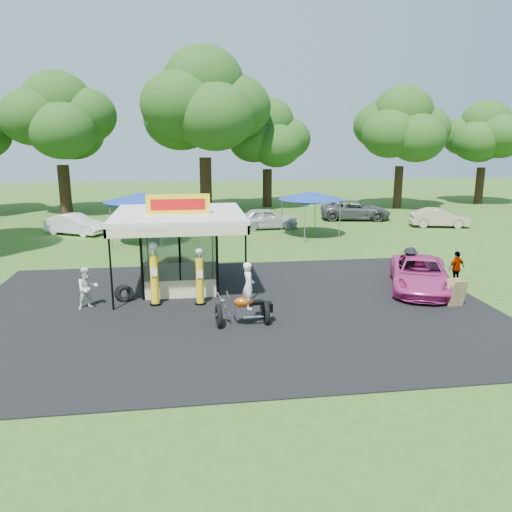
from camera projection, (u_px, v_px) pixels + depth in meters
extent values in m
plane|color=#30551A|center=(239.00, 328.00, 17.31)|extent=(120.00, 120.00, 0.00)
cube|color=black|center=(233.00, 309.00, 19.24)|extent=(20.00, 14.00, 0.04)
cube|color=white|center=(181.00, 288.00, 21.85)|extent=(3.00, 3.00, 0.06)
cube|color=white|center=(179.00, 214.00, 21.09)|extent=(5.40, 5.40, 0.18)
cube|color=yellow|center=(178.00, 204.00, 20.50)|extent=(2.60, 0.25, 0.80)
cube|color=red|center=(178.00, 205.00, 20.37)|extent=(2.21, 0.02, 0.45)
cylinder|color=black|center=(111.00, 270.00, 18.68)|extent=(0.08, 0.08, 3.20)
cylinder|color=black|center=(246.00, 266.00, 19.38)|extent=(0.08, 0.08, 3.20)
cylinder|color=black|center=(156.00, 304.00, 19.65)|extent=(0.48, 0.48, 0.11)
cylinder|color=yellow|center=(155.00, 279.00, 19.41)|extent=(0.33, 0.33, 1.95)
cylinder|color=silver|center=(153.00, 252.00, 19.16)|extent=(0.22, 0.22, 0.22)
sphere|color=white|center=(153.00, 246.00, 19.11)|extent=(0.35, 0.35, 0.35)
cube|color=white|center=(154.00, 272.00, 19.15)|extent=(0.24, 0.02, 0.33)
cylinder|color=black|center=(200.00, 304.00, 19.72)|extent=(0.44, 0.44, 0.10)
cylinder|color=yellow|center=(200.00, 281.00, 19.50)|extent=(0.30, 0.30, 1.79)
cylinder|color=silver|center=(199.00, 256.00, 19.27)|extent=(0.20, 0.20, 0.20)
sphere|color=white|center=(199.00, 251.00, 19.23)|extent=(0.32, 0.32, 0.32)
cube|color=white|center=(200.00, 274.00, 19.26)|extent=(0.22, 0.02, 0.30)
torus|color=black|center=(219.00, 317.00, 17.36)|extent=(0.23, 0.94, 0.93)
torus|color=black|center=(266.00, 313.00, 17.68)|extent=(0.23, 0.94, 0.93)
cube|color=silver|center=(244.00, 310.00, 17.49)|extent=(0.63, 0.35, 0.33)
ellipsoid|color=#BF460D|center=(244.00, 302.00, 17.42)|extent=(0.71, 0.40, 0.33)
cube|color=black|center=(255.00, 303.00, 17.51)|extent=(0.63, 0.33, 0.11)
cube|color=black|center=(266.00, 307.00, 17.63)|extent=(0.41, 0.40, 0.31)
cylinder|color=silver|center=(223.00, 305.00, 17.30)|extent=(0.49, 0.10, 0.99)
cylinder|color=silver|center=(228.00, 294.00, 17.24)|extent=(0.10, 0.67, 0.06)
sphere|color=silver|center=(223.00, 301.00, 17.26)|extent=(0.18, 0.18, 0.18)
imported|color=white|center=(249.00, 285.00, 17.32)|extent=(0.44, 0.63, 1.67)
torus|color=black|center=(125.00, 294.00, 19.98)|extent=(0.68, 0.32, 0.70)
torus|color=black|center=(123.00, 293.00, 20.09)|extent=(0.71, 0.41, 0.70)
cube|color=#593819|center=(458.00, 294.00, 19.23)|extent=(0.64, 0.34, 1.10)
cube|color=#593819|center=(455.00, 292.00, 19.49)|extent=(0.64, 0.34, 1.10)
imported|color=yellow|center=(181.00, 265.00, 23.87)|extent=(2.82, 1.13, 0.96)
imported|color=#D0388F|center=(420.00, 274.00, 21.48)|extent=(4.03, 5.61, 1.42)
imported|color=white|center=(87.00, 288.00, 19.12)|extent=(0.99, 0.91, 1.65)
imported|color=black|center=(409.00, 266.00, 22.16)|extent=(1.27, 0.98, 1.74)
imported|color=gray|center=(456.00, 268.00, 22.28)|extent=(0.97, 0.62, 1.53)
imported|color=white|center=(75.00, 224.00, 33.84)|extent=(4.41, 3.30, 1.39)
imported|color=#BA3B0E|center=(201.00, 217.00, 36.25)|extent=(5.46, 2.41, 1.56)
imported|color=silver|center=(267.00, 218.00, 35.95)|extent=(4.52, 2.02, 1.51)
imported|color=#4C4C4E|center=(355.00, 210.00, 39.93)|extent=(5.87, 3.47, 1.53)
imported|color=#BEA791|center=(439.00, 218.00, 36.68)|extent=(4.39, 2.37, 1.37)
cylinder|color=gray|center=(121.00, 220.00, 32.00)|extent=(0.06, 0.06, 2.52)
cylinder|color=gray|center=(167.00, 219.00, 32.40)|extent=(0.06, 0.06, 2.52)
cylinder|color=gray|center=(115.00, 228.00, 29.16)|extent=(0.06, 0.06, 2.52)
cylinder|color=gray|center=(166.00, 227.00, 29.56)|extent=(0.06, 0.06, 2.52)
cube|color=#173396|center=(141.00, 202.00, 30.47)|extent=(3.15, 3.15, 0.13)
cone|color=#173396|center=(141.00, 197.00, 30.40)|extent=(4.54, 4.54, 0.53)
cylinder|color=gray|center=(286.00, 216.00, 34.32)|extent=(0.06, 0.06, 2.37)
cylinder|color=gray|center=(325.00, 215.00, 34.70)|extent=(0.06, 0.06, 2.37)
cylinder|color=gray|center=(294.00, 222.00, 31.67)|extent=(0.06, 0.06, 2.37)
cylinder|color=gray|center=(336.00, 221.00, 32.04)|extent=(0.06, 0.06, 2.37)
cube|color=#173396|center=(311.00, 200.00, 32.89)|extent=(2.96, 2.96, 0.12)
cone|color=#173396|center=(311.00, 195.00, 32.82)|extent=(4.26, 4.26, 0.49)
cylinder|color=black|center=(65.00, 190.00, 42.65)|extent=(0.99, 0.99, 4.16)
ellipsoid|color=#1D4313|center=(59.00, 126.00, 41.42)|extent=(9.66, 9.66, 8.28)
cylinder|color=black|center=(206.00, 186.00, 43.02)|extent=(1.02, 1.02, 4.77)
ellipsoid|color=#1D4313|center=(204.00, 111.00, 41.58)|extent=(11.45, 11.45, 9.81)
cylinder|color=black|center=(267.00, 188.00, 47.19)|extent=(0.88, 0.88, 3.52)
ellipsoid|color=#1D4313|center=(268.00, 139.00, 46.14)|extent=(8.22, 8.22, 7.05)
cylinder|color=black|center=(398.00, 187.00, 46.09)|extent=(0.77, 0.77, 3.87)
ellipsoid|color=#1D4313|center=(402.00, 132.00, 44.94)|extent=(9.02, 9.02, 7.73)
cylinder|color=black|center=(479.00, 186.00, 49.24)|extent=(0.80, 0.80, 3.56)
ellipsoid|color=#1D4313|center=(484.00, 139.00, 48.21)|extent=(8.04, 8.04, 6.89)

